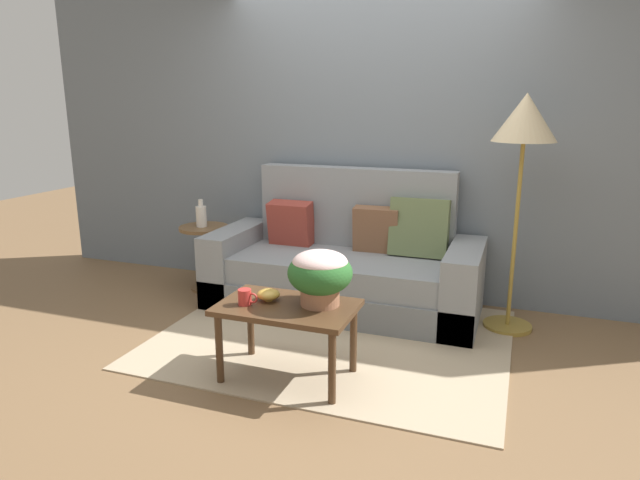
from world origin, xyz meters
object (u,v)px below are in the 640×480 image
(coffee_table, at_px, (287,315))
(snack_bowl, at_px, (268,295))
(side_table, at_px, (205,246))
(potted_plant, at_px, (320,273))
(coffee_mug, at_px, (245,297))
(floor_lamp, at_px, (524,132))
(table_vase, at_px, (201,216))
(couch, at_px, (345,268))

(coffee_table, relative_size, snack_bowl, 5.78)
(coffee_table, bearing_deg, snack_bowl, 167.94)
(snack_bowl, bearing_deg, side_table, 134.30)
(snack_bowl, bearing_deg, potted_plant, 7.56)
(side_table, relative_size, coffee_mug, 4.64)
(coffee_mug, bearing_deg, coffee_table, 19.88)
(floor_lamp, bearing_deg, potted_plant, -131.15)
(potted_plant, bearing_deg, coffee_table, -158.79)
(potted_plant, bearing_deg, floor_lamp, 48.85)
(table_vase, bearing_deg, coffee_table, -42.81)
(potted_plant, xyz_separation_m, table_vase, (-1.52, 1.17, 0.00))
(coffee_mug, height_order, table_vase, table_vase)
(floor_lamp, relative_size, snack_bowl, 12.10)
(side_table, height_order, table_vase, table_vase)
(coffee_mug, bearing_deg, snack_bowl, 49.23)
(couch, relative_size, side_table, 3.74)
(side_table, height_order, floor_lamp, floor_lamp)
(side_table, relative_size, potted_plant, 1.51)
(floor_lamp, bearing_deg, table_vase, -179.48)
(potted_plant, xyz_separation_m, snack_bowl, (-0.32, -0.04, -0.16))
(coffee_mug, bearing_deg, table_vase, 129.96)
(couch, height_order, side_table, couch)
(floor_lamp, height_order, potted_plant, floor_lamp)
(couch, distance_m, side_table, 1.29)
(coffee_table, xyz_separation_m, coffee_mug, (-0.23, -0.08, 0.11))
(coffee_mug, relative_size, snack_bowl, 0.89)
(snack_bowl, bearing_deg, coffee_table, -12.06)
(couch, distance_m, coffee_mug, 1.39)
(couch, relative_size, floor_lamp, 1.27)
(coffee_table, xyz_separation_m, side_table, (-1.33, 1.26, -0.01))
(couch, relative_size, coffee_mug, 17.35)
(coffee_table, xyz_separation_m, floor_lamp, (1.23, 1.27, 1.02))
(table_vase, bearing_deg, side_table, 59.24)
(couch, xyz_separation_m, coffee_mug, (-0.19, -1.37, 0.19))
(side_table, bearing_deg, coffee_table, -43.32)
(floor_lamp, bearing_deg, snack_bowl, -137.71)
(snack_bowl, relative_size, table_vase, 0.59)
(couch, distance_m, snack_bowl, 1.27)
(side_table, relative_size, table_vase, 2.41)
(floor_lamp, relative_size, potted_plant, 4.44)
(couch, xyz_separation_m, potted_plant, (0.23, -1.21, 0.34))
(floor_lamp, xyz_separation_m, snack_bowl, (-1.36, -1.24, -0.92))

